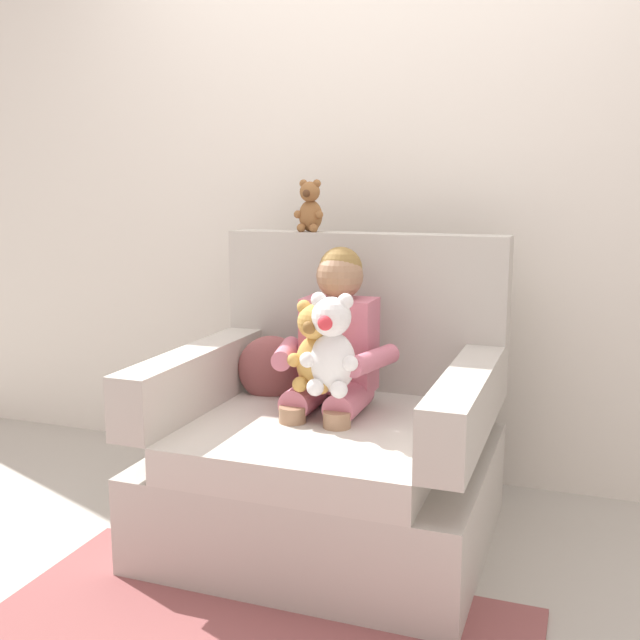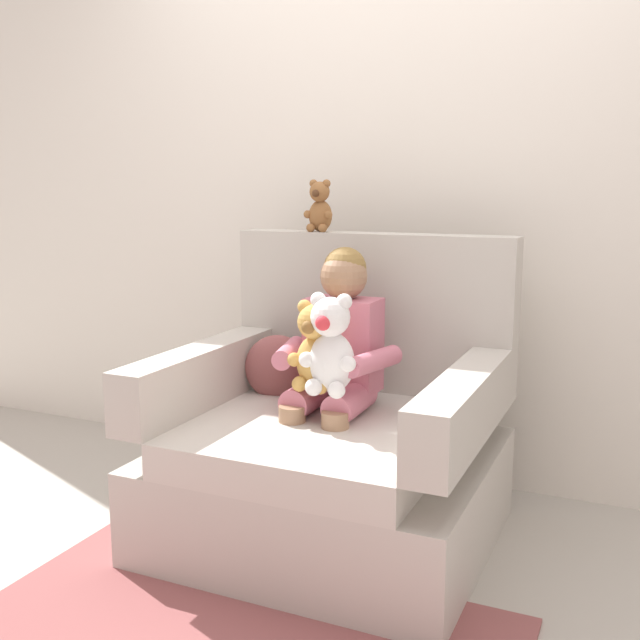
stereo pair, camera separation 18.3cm
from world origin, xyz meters
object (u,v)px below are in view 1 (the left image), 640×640
at_px(plush_white, 332,347).
at_px(throw_pillow, 271,369).
at_px(armchair, 333,447).
at_px(seated_child, 333,352).
at_px(plush_honey, 315,348).
at_px(plush_brown_on_backrest, 310,208).

distance_m(plush_white, throw_pillow, 0.46).
bearing_deg(armchair, seated_child, 105.87).
height_order(seated_child, plush_honey, seated_child).
bearing_deg(plush_brown_on_backrest, plush_white, -51.42).
distance_m(armchair, seated_child, 0.34).
distance_m(seated_child, throw_pillow, 0.32).
bearing_deg(plush_honey, armchair, 63.16).
bearing_deg(throw_pillow, plush_white, -38.31).
xyz_separation_m(plush_white, plush_brown_on_backrest, (-0.27, 0.50, 0.44)).
relative_size(armchair, plush_honey, 3.62).
relative_size(seated_child, throw_pillow, 3.17).
bearing_deg(plush_honey, throw_pillow, 125.00).
bearing_deg(armchair, plush_honey, -103.85).
relative_size(plush_honey, plush_brown_on_backrest, 1.49).
relative_size(plush_white, plush_honey, 1.11).
bearing_deg(armchair, plush_white, -72.74).
relative_size(plush_honey, throw_pillow, 1.19).
height_order(seated_child, plush_white, seated_child).
relative_size(seated_child, plush_brown_on_backrest, 3.99).
bearing_deg(seated_child, plush_honey, -100.74).
distance_m(seated_child, plush_honey, 0.15).
relative_size(seated_child, plush_honey, 2.68).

